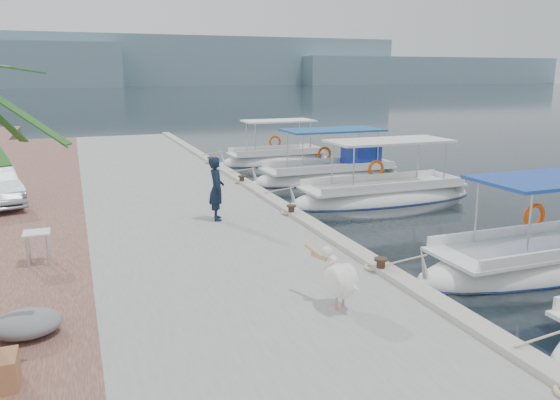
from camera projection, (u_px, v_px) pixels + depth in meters
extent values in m
plane|color=black|center=(324.00, 246.00, 14.82)|extent=(400.00, 400.00, 0.00)
cube|color=gray|center=(179.00, 205.00, 18.28)|extent=(6.00, 40.00, 0.50)
cube|color=#A29E8F|center=(258.00, 190.00, 19.17)|extent=(0.44, 40.00, 0.12)
cube|color=brown|center=(15.00, 219.00, 16.56)|extent=(4.00, 40.00, 0.50)
cube|color=gray|center=(191.00, 62.00, 217.84)|extent=(160.00, 40.00, 18.00)
cube|color=gray|center=(417.00, 71.00, 243.96)|extent=(120.00, 40.00, 11.00)
ellipsoid|color=white|center=(554.00, 265.00, 13.18)|extent=(7.79, 2.18, 1.30)
ellipsoid|color=navy|center=(554.00, 266.00, 13.19)|extent=(7.83, 2.22, 0.22)
cube|color=white|center=(556.00, 245.00, 13.07)|extent=(6.39, 1.87, 0.08)
cylinder|color=silver|center=(529.00, 229.00, 11.54)|extent=(0.05, 0.05, 1.60)
torus|color=#E64F0C|center=(534.00, 216.00, 14.01)|extent=(0.68, 0.12, 0.68)
ellipsoid|color=white|center=(382.00, 199.00, 20.04)|extent=(7.41, 2.16, 1.30)
ellipsoid|color=navy|center=(382.00, 200.00, 20.04)|extent=(7.45, 2.21, 0.22)
cube|color=white|center=(383.00, 186.00, 19.93)|extent=(6.08, 1.86, 0.08)
cube|color=silver|center=(389.00, 141.00, 19.62)|extent=(4.45, 1.99, 0.08)
cylinder|color=silver|center=(354.00, 171.00, 18.43)|extent=(0.05, 0.05, 1.60)
torus|color=#E64F0C|center=(376.00, 169.00, 20.86)|extent=(0.68, 0.12, 0.68)
ellipsoid|color=white|center=(328.00, 179.00, 23.80)|extent=(7.03, 2.26, 1.30)
ellipsoid|color=navy|center=(328.00, 180.00, 23.81)|extent=(7.07, 2.31, 0.22)
cube|color=white|center=(328.00, 168.00, 23.69)|extent=(5.77, 1.95, 0.08)
cube|color=#1B4D88|center=(333.00, 130.00, 23.37)|extent=(4.22, 2.08, 0.08)
cylinder|color=silver|center=(303.00, 154.00, 22.19)|extent=(0.05, 0.05, 1.60)
torus|color=#E64F0C|center=(324.00, 154.00, 24.67)|extent=(0.68, 0.12, 0.68)
cube|color=navy|center=(361.00, 154.00, 24.11)|extent=(1.20, 1.58, 1.00)
ellipsoid|color=white|center=(276.00, 162.00, 28.30)|extent=(5.95, 1.95, 1.30)
ellipsoid|color=navy|center=(276.00, 163.00, 28.30)|extent=(5.98, 1.99, 0.22)
cube|color=white|center=(276.00, 153.00, 28.19)|extent=(4.88, 1.68, 0.08)
cube|color=white|center=(278.00, 121.00, 27.86)|extent=(3.57, 1.80, 0.08)
cylinder|color=silver|center=(255.00, 140.00, 26.88)|extent=(0.05, 0.05, 1.60)
torus|color=#E64F0C|center=(275.00, 142.00, 29.03)|extent=(0.68, 0.12, 0.68)
cylinder|color=black|center=(381.00, 266.00, 11.36)|extent=(0.18, 0.18, 0.30)
cylinder|color=black|center=(381.00, 259.00, 11.33)|extent=(0.28, 0.28, 0.05)
cylinder|color=black|center=(291.00, 211.00, 15.92)|extent=(0.18, 0.18, 0.30)
cylinder|color=black|center=(291.00, 206.00, 15.88)|extent=(0.28, 0.28, 0.05)
cylinder|color=black|center=(242.00, 180.00, 20.47)|extent=(0.18, 0.18, 0.30)
cylinder|color=black|center=(242.00, 176.00, 20.44)|extent=(0.28, 0.28, 0.05)
cylinder|color=black|center=(210.00, 161.00, 25.03)|extent=(0.18, 0.18, 0.30)
cylinder|color=black|center=(210.00, 157.00, 24.99)|extent=(0.28, 0.28, 0.05)
cylinder|color=tan|center=(337.00, 301.00, 9.61)|extent=(0.05, 0.05, 0.32)
cylinder|color=tan|center=(343.00, 299.00, 9.70)|extent=(0.05, 0.05, 0.32)
ellipsoid|color=white|center=(340.00, 281.00, 9.57)|extent=(0.66, 0.86, 0.60)
cylinder|color=white|center=(330.00, 263.00, 9.73)|extent=(0.20, 0.30, 0.32)
sphere|color=white|center=(327.00, 251.00, 9.76)|extent=(0.20, 0.20, 0.20)
cone|color=#EAA566|center=(316.00, 252.00, 10.02)|extent=(0.25, 0.59, 0.23)
imported|color=black|center=(216.00, 189.00, 15.33)|extent=(0.52, 0.71, 1.81)
ellipsoid|color=slate|center=(26.00, 324.00, 8.64)|extent=(1.10, 0.90, 0.40)
cylinder|color=silver|center=(28.00, 252.00, 11.61)|extent=(0.06, 0.06, 0.70)
cylinder|color=silver|center=(48.00, 250.00, 11.75)|extent=(0.06, 0.06, 0.70)
cylinder|color=silver|center=(29.00, 247.00, 11.98)|extent=(0.06, 0.06, 0.70)
cylinder|color=silver|center=(48.00, 245.00, 12.11)|extent=(0.06, 0.06, 0.70)
cube|color=white|center=(37.00, 232.00, 11.78)|extent=(0.55, 0.55, 0.03)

